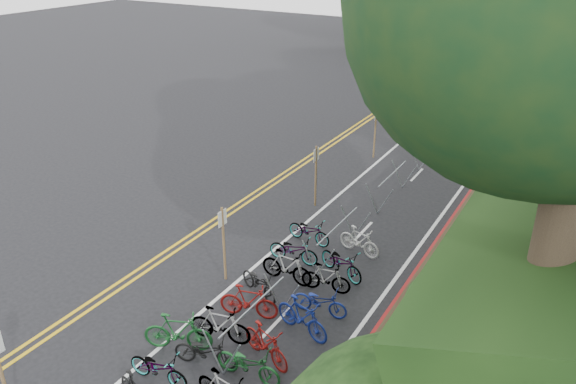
# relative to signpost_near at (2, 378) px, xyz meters

# --- Properties ---
(ground) EXTENTS (120.00, 120.00, 0.00)m
(ground) POSITION_rel_signpost_near_xyz_m (-0.20, 2.11, -1.56)
(ground) COLOR black
(ground) RESTS_ON ground
(road_markings) EXTENTS (7.47, 80.00, 0.01)m
(road_markings) POSITION_rel_signpost_near_xyz_m (0.43, 12.20, -1.55)
(road_markings) COLOR gold
(road_markings) RESTS_ON ground
(red_curb) EXTENTS (0.25, 28.00, 0.10)m
(red_curb) POSITION_rel_signpost_near_xyz_m (5.50, 14.11, -1.51)
(red_curb) COLOR maroon
(red_curb) RESTS_ON ground
(bike_racks_rest) EXTENTS (1.14, 23.00, 1.17)m
(bike_racks_rest) POSITION_rel_signpost_near_xyz_m (2.80, 15.11, -0.70)
(bike_racks_rest) COLOR gray
(bike_racks_rest) RESTS_ON ground
(signpost_near) EXTENTS (0.08, 0.40, 2.74)m
(signpost_near) POSITION_rel_signpost_near_xyz_m (0.00, 0.00, 0.00)
(signpost_near) COLOR brown
(signpost_near) RESTS_ON ground
(signposts_rest) EXTENTS (0.08, 18.40, 2.50)m
(signposts_rest) POSITION_rel_signpost_near_xyz_m (0.40, 16.11, -0.13)
(signposts_rest) COLOR brown
(signposts_rest) RESTS_ON ground
(bike_front) EXTENTS (1.20, 1.88, 1.10)m
(bike_front) POSITION_rel_signpost_near_xyz_m (1.28, 3.86, -1.01)
(bike_front) COLOR #144C1E
(bike_front) RESTS_ON ground
(bike_valet) EXTENTS (3.03, 13.28, 1.08)m
(bike_valet) POSITION_rel_signpost_near_xyz_m (2.68, 4.91, -1.08)
(bike_valet) COLOR beige
(bike_valet) RESTS_ON ground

